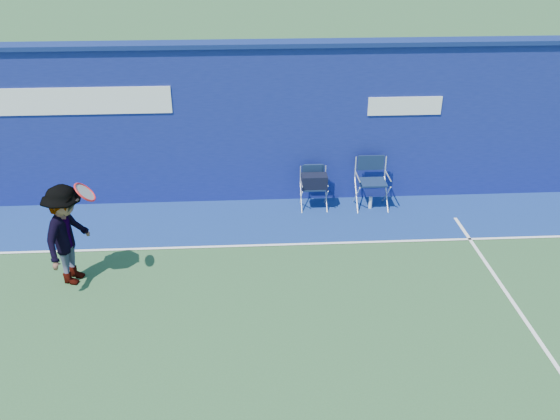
{
  "coord_description": "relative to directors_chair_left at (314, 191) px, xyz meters",
  "views": [
    {
      "loc": [
        0.63,
        -5.65,
        5.26
      ],
      "look_at": [
        1.1,
        2.6,
        1.0
      ],
      "focal_mm": 38.0,
      "sensor_mm": 36.0,
      "label": 1
    }
  ],
  "objects": [
    {
      "name": "tennis_player",
      "position": [
        -4.01,
        -2.29,
        0.47
      ],
      "size": [
        0.97,
        1.16,
        1.72
      ],
      "color": "#EA4738",
      "rests_on": "ground"
    },
    {
      "name": "directors_chair_left",
      "position": [
        0.0,
        0.0,
        0.0
      ],
      "size": [
        0.49,
        0.45,
        0.83
      ],
      "color": "silver",
      "rests_on": "ground"
    },
    {
      "name": "ground",
      "position": [
        -1.87,
        -4.61,
        -0.35
      ],
      "size": [
        80.0,
        80.0,
        0.0
      ],
      "primitive_type": "plane",
      "color": "#2B522D",
      "rests_on": "ground"
    },
    {
      "name": "directors_chair_right",
      "position": [
        1.12,
        -0.03,
        -0.04
      ],
      "size": [
        0.59,
        0.53,
        0.98
      ],
      "color": "silver",
      "rests_on": "ground"
    },
    {
      "name": "stadium_wall",
      "position": [
        -1.88,
        0.59,
        1.2
      ],
      "size": [
        24.0,
        0.5,
        3.08
      ],
      "color": "navy",
      "rests_on": "ground"
    },
    {
      "name": "water_bottle",
      "position": [
        1.1,
        -0.1,
        -0.23
      ],
      "size": [
        0.07,
        0.07,
        0.25
      ],
      "primitive_type": "cylinder",
      "color": "silver",
      "rests_on": "ground"
    },
    {
      "name": "court_lines",
      "position": [
        -1.87,
        -4.01,
        -0.34
      ],
      "size": [
        24.0,
        12.0,
        0.01
      ],
      "color": "white",
      "rests_on": "out_of_bounds_strip"
    },
    {
      "name": "out_of_bounds_strip",
      "position": [
        -1.87,
        -0.51,
        -0.35
      ],
      "size": [
        24.0,
        1.8,
        0.01
      ],
      "primitive_type": "cube",
      "color": "navy",
      "rests_on": "ground"
    }
  ]
}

